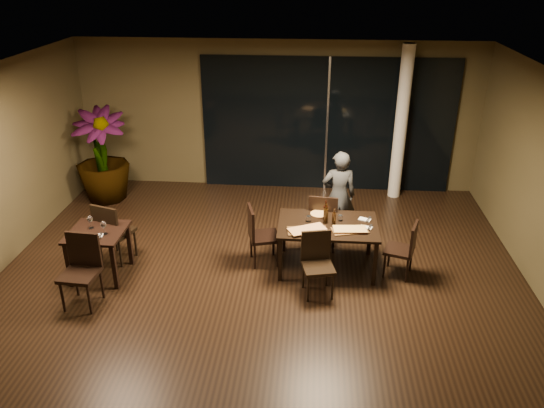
% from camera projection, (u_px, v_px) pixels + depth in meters
% --- Properties ---
extents(ground, '(8.00, 8.00, 0.00)m').
position_uv_depth(ground, '(257.00, 293.00, 7.66)').
color(ground, black).
rests_on(ground, ground).
extents(wall_back, '(8.00, 0.10, 3.00)m').
position_uv_depth(wall_back, '(278.00, 116.00, 10.68)').
color(wall_back, '#453D24').
rests_on(wall_back, ground).
extents(ceiling, '(8.00, 8.00, 0.04)m').
position_uv_depth(ceiling, '(254.00, 84.00, 6.38)').
color(ceiling, silver).
rests_on(ceiling, wall_back).
extents(window_panel, '(5.00, 0.06, 2.70)m').
position_uv_depth(window_panel, '(327.00, 125.00, 10.58)').
color(window_panel, black).
rests_on(window_panel, ground).
extents(column, '(0.24, 0.24, 3.00)m').
position_uv_depth(column, '(401.00, 124.00, 10.14)').
color(column, white).
rests_on(column, ground).
extents(main_table, '(1.50, 1.00, 0.75)m').
position_uv_depth(main_table, '(328.00, 229.00, 8.02)').
color(main_table, black).
rests_on(main_table, ground).
extents(side_table, '(0.80, 0.80, 0.75)m').
position_uv_depth(side_table, '(98.00, 239.00, 7.84)').
color(side_table, black).
rests_on(side_table, ground).
extents(chair_main_far, '(0.51, 0.51, 0.99)m').
position_uv_depth(chair_main_far, '(323.00, 219.00, 8.59)').
color(chair_main_far, black).
rests_on(chair_main_far, ground).
extents(chair_main_near, '(0.51, 0.51, 0.92)m').
position_uv_depth(chair_main_near, '(317.00, 260.00, 7.51)').
color(chair_main_near, black).
rests_on(chair_main_near, ground).
extents(chair_main_left, '(0.55, 0.55, 0.96)m').
position_uv_depth(chair_main_left, '(259.00, 233.00, 8.20)').
color(chair_main_left, black).
rests_on(chair_main_left, ground).
extents(chair_main_right, '(0.52, 0.52, 0.89)m').
position_uv_depth(chair_main_right, '(405.00, 247.00, 7.88)').
color(chair_main_right, black).
rests_on(chair_main_right, ground).
extents(chair_side_far, '(0.59, 0.59, 1.01)m').
position_uv_depth(chair_side_far, '(112.00, 230.00, 8.22)').
color(chair_side_far, black).
rests_on(chair_side_far, ground).
extents(chair_side_near, '(0.51, 0.51, 1.02)m').
position_uv_depth(chair_side_near, '(82.00, 266.00, 7.25)').
color(chair_side_near, black).
rests_on(chair_side_near, ground).
extents(diner, '(0.56, 0.40, 1.56)m').
position_uv_depth(diner, '(339.00, 196.00, 8.87)').
color(diner, '#2A2C2F').
rests_on(diner, ground).
extents(potted_plant, '(1.25, 1.25, 1.83)m').
position_uv_depth(potted_plant, '(101.00, 156.00, 10.24)').
color(potted_plant, '#214717').
rests_on(potted_plant, ground).
extents(pizza_board_left, '(0.62, 0.37, 0.01)m').
position_uv_depth(pizza_board_left, '(307.00, 231.00, 7.78)').
color(pizza_board_left, '#3F2914').
rests_on(pizza_board_left, main_table).
extents(pizza_board_right, '(0.57, 0.39, 0.01)m').
position_uv_depth(pizza_board_right, '(350.00, 230.00, 7.79)').
color(pizza_board_right, '#493017').
rests_on(pizza_board_right, main_table).
extents(oblong_pizza_left, '(0.58, 0.45, 0.02)m').
position_uv_depth(oblong_pizza_left, '(307.00, 230.00, 7.78)').
color(oblong_pizza_left, '#681609').
rests_on(oblong_pizza_left, pizza_board_left).
extents(oblong_pizza_right, '(0.48, 0.25, 0.02)m').
position_uv_depth(oblong_pizza_right, '(350.00, 229.00, 7.78)').
color(oblong_pizza_right, maroon).
rests_on(oblong_pizza_right, pizza_board_right).
extents(round_pizza, '(0.27, 0.27, 0.01)m').
position_uv_depth(round_pizza, '(319.00, 214.00, 8.28)').
color(round_pizza, red).
rests_on(round_pizza, main_table).
extents(bottle_a, '(0.07, 0.07, 0.31)m').
position_uv_depth(bottle_a, '(326.00, 214.00, 7.96)').
color(bottle_a, black).
rests_on(bottle_a, main_table).
extents(bottle_b, '(0.06, 0.06, 0.26)m').
position_uv_depth(bottle_b, '(334.00, 217.00, 7.92)').
color(bottle_b, black).
rests_on(bottle_b, main_table).
extents(bottle_c, '(0.07, 0.07, 0.31)m').
position_uv_depth(bottle_c, '(326.00, 210.00, 8.06)').
color(bottle_c, black).
rests_on(bottle_c, main_table).
extents(tumbler_left, '(0.08, 0.08, 0.09)m').
position_uv_depth(tumbler_left, '(309.00, 219.00, 8.06)').
color(tumbler_left, white).
rests_on(tumbler_left, main_table).
extents(tumbler_right, '(0.07, 0.07, 0.09)m').
position_uv_depth(tumbler_right, '(340.00, 218.00, 8.08)').
color(tumbler_right, white).
rests_on(tumbler_right, main_table).
extents(napkin_near, '(0.20, 0.16, 0.01)m').
position_uv_depth(napkin_near, '(366.00, 227.00, 7.88)').
color(napkin_near, white).
rests_on(napkin_near, main_table).
extents(napkin_far, '(0.20, 0.16, 0.01)m').
position_uv_depth(napkin_far, '(365.00, 219.00, 8.11)').
color(napkin_far, silver).
rests_on(napkin_far, main_table).
extents(wine_glass_a, '(0.08, 0.08, 0.19)m').
position_uv_depth(wine_glass_a, '(90.00, 222.00, 7.83)').
color(wine_glass_a, white).
rests_on(wine_glass_a, side_table).
extents(wine_glass_b, '(0.09, 0.09, 0.19)m').
position_uv_depth(wine_glass_b, '(104.00, 228.00, 7.67)').
color(wine_glass_b, white).
rests_on(wine_glass_b, side_table).
extents(side_napkin, '(0.20, 0.14, 0.01)m').
position_uv_depth(side_napkin, '(96.00, 236.00, 7.64)').
color(side_napkin, silver).
rests_on(side_napkin, side_table).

